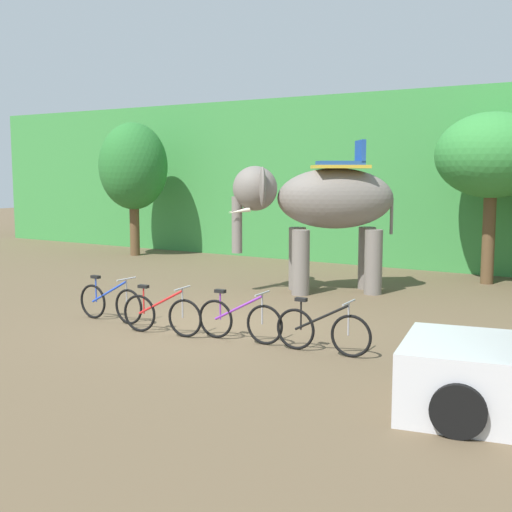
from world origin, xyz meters
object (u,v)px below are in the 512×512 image
at_px(tree_center_left, 133,167).
at_px(tree_center_right, 492,156).
at_px(bike_red, 162,314).
at_px(elephant, 322,204).
at_px(bike_blue, 110,302).
at_px(bike_black, 322,331).
at_px(bike_purple, 239,320).

height_order(tree_center_left, tree_center_right, tree_center_left).
xyz_separation_m(tree_center_right, bike_red, (-3.70, -9.12, -3.03)).
distance_m(tree_center_left, bike_red, 12.55).
relative_size(tree_center_left, elephant, 1.20).
relative_size(tree_center_left, bike_blue, 2.78).
bearing_deg(tree_center_right, elephant, -132.56).
bearing_deg(bike_red, tree_center_right, 67.90).
bearing_deg(bike_black, bike_blue, -178.57).
relative_size(tree_center_right, bike_blue, 2.68).
distance_m(elephant, bike_red, 5.90).
bearing_deg(bike_purple, bike_red, -166.95).
distance_m(tree_center_left, elephant, 9.64).
bearing_deg(bike_red, elephant, 85.21).
bearing_deg(bike_blue, elephant, 68.67).
height_order(tree_center_right, bike_blue, tree_center_right).
height_order(tree_center_right, bike_black, tree_center_right).
bearing_deg(tree_center_left, bike_purple, -39.51).
bearing_deg(bike_purple, elephant, 101.13).
distance_m(elephant, bike_black, 6.10).
bearing_deg(elephant, bike_red, -94.79).
height_order(elephant, bike_blue, elephant).
xyz_separation_m(tree_center_right, bike_purple, (-2.20, -8.77, -3.03)).
distance_m(bike_red, bike_purple, 1.54).
height_order(bike_blue, bike_red, same).
xyz_separation_m(tree_center_left, bike_red, (8.61, -8.69, -2.80)).
height_order(tree_center_left, elephant, tree_center_left).
xyz_separation_m(elephant, bike_red, (-0.47, -5.60, -1.82)).
xyz_separation_m(tree_center_left, bike_black, (11.73, -8.27, -2.80)).
xyz_separation_m(bike_blue, bike_purple, (3.10, 0.05, 0.00)).
distance_m(bike_red, bike_black, 3.14).
relative_size(elephant, bike_black, 2.32).
relative_size(bike_purple, bike_black, 1.00).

